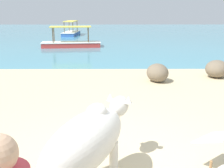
# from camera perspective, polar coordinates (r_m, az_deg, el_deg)

# --- Properties ---
(water_surface) EXTENTS (60.00, 36.00, 0.03)m
(water_surface) POSITION_cam_1_polar(r_m,az_deg,el_deg) (25.31, 0.01, 10.48)
(water_surface) COLOR teal
(water_surface) RESTS_ON ground
(cow) EXTENTS (1.24, 1.98, 1.13)m
(cow) POSITION_cam_1_polar(r_m,az_deg,el_deg) (3.25, -5.15, -11.93)
(cow) COLOR beige
(cow) RESTS_ON sand_beach
(shore_rock_large) EXTENTS (0.90, 0.96, 0.59)m
(shore_rock_large) POSITION_cam_1_polar(r_m,az_deg,el_deg) (8.66, 9.74, 2.40)
(shore_rock_large) COLOR #756651
(shore_rock_large) RESTS_ON sand_beach
(shore_rock_medium) EXTENTS (1.11, 1.14, 0.60)m
(shore_rock_medium) POSITION_cam_1_polar(r_m,az_deg,el_deg) (9.78, 21.59, 3.05)
(shore_rock_medium) COLOR #756651
(shore_rock_medium) RESTS_ON sand_beach
(boat_red) EXTENTS (3.77, 1.54, 1.29)m
(boat_red) POSITION_cam_1_polar(r_m,az_deg,el_deg) (17.10, -8.75, 8.78)
(boat_red) COLOR #C63833
(boat_red) RESTS_ON water_surface
(boat_blue) EXTENTS (1.35, 3.73, 1.29)m
(boat_blue) POSITION_cam_1_polar(r_m,az_deg,el_deg) (25.19, -8.77, 10.94)
(boat_blue) COLOR #3866B7
(boat_blue) RESTS_ON water_surface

